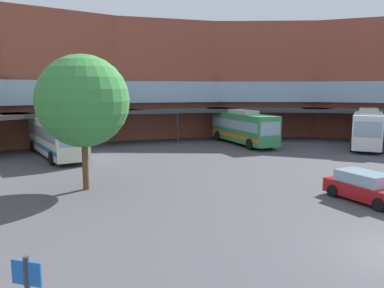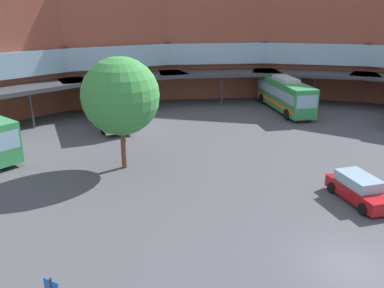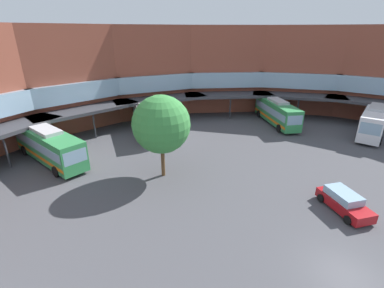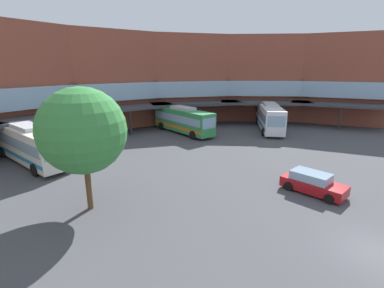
{
  "view_description": "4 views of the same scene",
  "coord_description": "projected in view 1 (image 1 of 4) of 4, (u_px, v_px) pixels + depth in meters",
  "views": [
    {
      "loc": [
        -13.88,
        -6.02,
        5.89
      ],
      "look_at": [
        -2.03,
        9.87,
        3.07
      ],
      "focal_mm": 36.56,
      "sensor_mm": 36.0,
      "label": 1
    },
    {
      "loc": [
        -13.09,
        -10.57,
        11.06
      ],
      "look_at": [
        -1.09,
        13.7,
        1.71
      ],
      "focal_mm": 38.07,
      "sensor_mm": 36.0,
      "label": 2
    },
    {
      "loc": [
        -12.86,
        -6.99,
        13.04
      ],
      "look_at": [
        -2.59,
        15.34,
        2.89
      ],
      "focal_mm": 25.92,
      "sensor_mm": 36.0,
      "label": 3
    },
    {
      "loc": [
        -15.05,
        0.7,
        8.94
      ],
      "look_at": [
        2.83,
        13.5,
        2.83
      ],
      "focal_mm": 26.23,
      "sensor_mm": 36.0,
      "label": 4
    }
  ],
  "objects": [
    {
      "name": "bus_2",
      "position": [
        368.0,
        128.0,
        39.5
      ],
      "size": [
        11.33,
        7.79,
        3.88
      ],
      "rotation": [
        0.0,
        0.0,
        3.65
      ],
      "color": "white",
      "rests_on": "ground"
    },
    {
      "name": "bus_4",
      "position": [
        243.0,
        127.0,
        41.37
      ],
      "size": [
        5.17,
        10.94,
        3.64
      ],
      "rotation": [
        0.0,
        0.0,
        4.44
      ],
      "color": "#338C4C",
      "rests_on": "ground"
    },
    {
      "name": "plaza_tree",
      "position": [
        83.0,
        101.0,
        22.29
      ],
      "size": [
        5.3,
        5.3,
        7.83
      ],
      "color": "brown",
      "rests_on": "ground"
    },
    {
      "name": "station_building",
      "position": [
        107.0,
        79.0,
        32.22
      ],
      "size": [
        81.47,
        40.53,
        13.76
      ],
      "color": "brown",
      "rests_on": "ground"
    },
    {
      "name": "parked_car",
      "position": [
        366.0,
        187.0,
        20.5
      ],
      "size": [
        2.61,
        4.65,
        1.53
      ],
      "rotation": [
        0.0,
        0.0,
        4.54
      ],
      "color": "#A51419",
      "rests_on": "ground"
    },
    {
      "name": "bus_1",
      "position": [
        56.0,
        135.0,
        33.84
      ],
      "size": [
        3.53,
        11.45,
        3.71
      ],
      "rotation": [
        0.0,
        0.0,
        4.63
      ],
      "color": "silver",
      "rests_on": "ground"
    }
  ]
}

